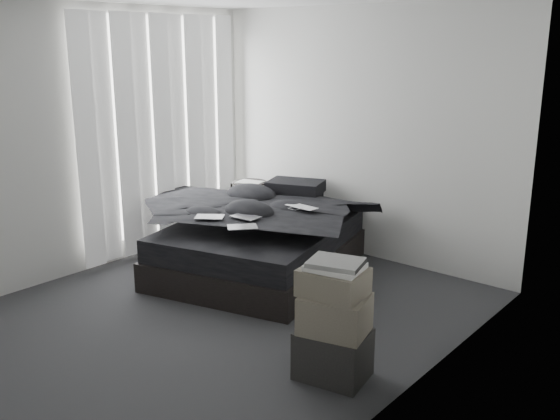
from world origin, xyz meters
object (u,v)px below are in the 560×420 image
Objects in this scene: box_lower at (333,354)px; laptop at (298,201)px; side_stand at (250,213)px; bed at (261,257)px.

laptop is at bearing 135.38° from box_lower.
box_lower is (2.43, -1.82, -0.18)m from side_stand.
side_stand is at bearing 125.59° from bed.
box_lower is (1.75, -1.24, 0.03)m from bed.
laptop is 2.05m from box_lower.
box_lower is (1.40, -1.38, -0.58)m from laptop.
bed is 4.42× the size of box_lower.
side_stand reaches higher than box_lower.
box_lower reaches higher than bed.
side_stand is (-1.04, 0.44, -0.40)m from laptop.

